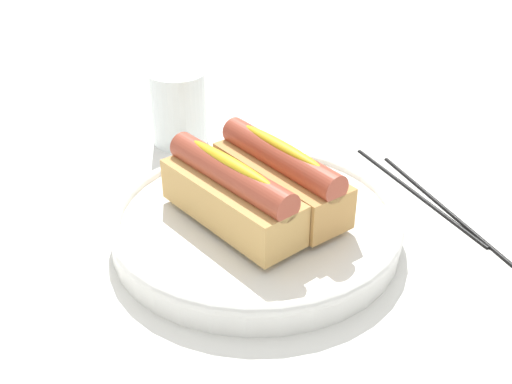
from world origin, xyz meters
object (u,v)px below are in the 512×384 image
hotdog_front (280,176)px  hotdog_back (231,194)px  water_glass (179,111)px  chopstick_near (415,192)px  chopstick_far (441,204)px  serving_bowl (256,223)px

hotdog_front → hotdog_back: bearing=105.9°
water_glass → chopstick_near: water_glass is taller
hotdog_back → chopstick_far: size_ratio=0.72×
chopstick_near → chopstick_far: bearing=-163.4°
hotdog_front → chopstick_far: 0.18m
serving_bowl → water_glass: water_glass is taller
hotdog_back → chopstick_near: size_ratio=0.72×
serving_bowl → hotdog_back: size_ratio=1.73×
serving_bowl → hotdog_front: 0.05m
hotdog_front → water_glass: 0.23m
serving_bowl → chopstick_far: serving_bowl is taller
serving_bowl → chopstick_far: bearing=-92.9°
hotdog_back → chopstick_far: 0.23m
hotdog_front → water_glass: hotdog_front is taller
hotdog_front → hotdog_back: size_ratio=1.00×
hotdog_back → chopstick_near: (0.03, -0.21, -0.06)m
hotdog_back → hotdog_front: bearing=-74.1°
chopstick_near → chopstick_far: 0.03m
hotdog_back → chopstick_far: hotdog_back is taller
water_glass → chopstick_near: size_ratio=0.41×
chopstick_near → water_glass: bearing=39.8°
hotdog_front → hotdog_back: 0.06m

